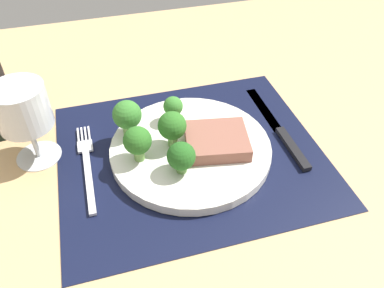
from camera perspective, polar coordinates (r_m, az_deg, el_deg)
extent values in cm
cube|color=tan|center=(63.64, -0.20, -2.43)|extent=(140.00, 110.00, 3.00)
cube|color=black|center=(62.49, -0.20, -1.36)|extent=(41.53, 35.87, 0.30)
cylinder|color=silver|center=(61.83, -0.20, -0.72)|extent=(25.55, 25.55, 1.60)
cube|color=#8C5647|center=(60.63, 3.65, 0.50)|extent=(10.93, 9.99, 2.12)
cylinder|color=#5B8942|center=(56.89, -1.55, -3.52)|extent=(1.56, 1.56, 1.25)
sphere|color=#235B1E|center=(55.18, -1.59, -1.78)|extent=(4.19, 4.19, 4.19)
cylinder|color=#6B994C|center=(65.50, -2.73, 4.03)|extent=(1.60, 1.60, 1.67)
sphere|color=#387A2D|center=(64.14, -2.80, 5.58)|extent=(3.27, 3.27, 3.27)
cylinder|color=#6B994C|center=(63.55, -9.24, 2.19)|extent=(1.97, 1.97, 1.97)
sphere|color=#387A2D|center=(61.70, -9.54, 4.28)|extent=(4.62, 4.62, 4.62)
cylinder|color=#6B994C|center=(58.97, -7.78, -1.49)|extent=(1.59, 1.59, 1.92)
sphere|color=#2D6B23|center=(57.09, -8.04, 0.51)|extent=(4.25, 4.25, 4.25)
cylinder|color=#6B994C|center=(60.71, -2.85, 0.60)|extent=(1.52, 1.52, 2.10)
sphere|color=#2D6B23|center=(58.80, -2.94, 2.72)|extent=(4.42, 4.42, 4.42)
cube|color=silver|center=(59.78, -14.90, -5.25)|extent=(1.00, 13.00, 0.50)
cube|color=silver|center=(65.43, -15.45, -0.34)|extent=(2.40, 2.60, 0.40)
cube|color=silver|center=(67.85, -16.38, 1.23)|extent=(0.30, 3.60, 0.35)
cube|color=silver|center=(67.81, -15.89, 1.33)|extent=(0.30, 3.60, 0.35)
cube|color=silver|center=(67.77, -15.39, 1.42)|extent=(0.30, 3.60, 0.35)
cube|color=silver|center=(67.74, -14.89, 1.52)|extent=(0.30, 3.60, 0.35)
cube|color=black|center=(64.63, 14.60, -0.59)|extent=(1.40, 10.00, 0.80)
cube|color=silver|center=(72.39, 10.53, 5.26)|extent=(1.80, 13.00, 0.30)
cylinder|color=silver|center=(66.70, -21.56, -1.57)|extent=(7.01, 7.01, 0.40)
cylinder|color=silver|center=(64.61, -22.29, 0.53)|extent=(0.80, 0.80, 6.20)
cylinder|color=silver|center=(60.86, -23.84, 5.01)|extent=(7.92, 7.92, 6.59)
cylinder|color=tan|center=(61.70, -23.45, 3.91)|extent=(6.97, 6.97, 3.59)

